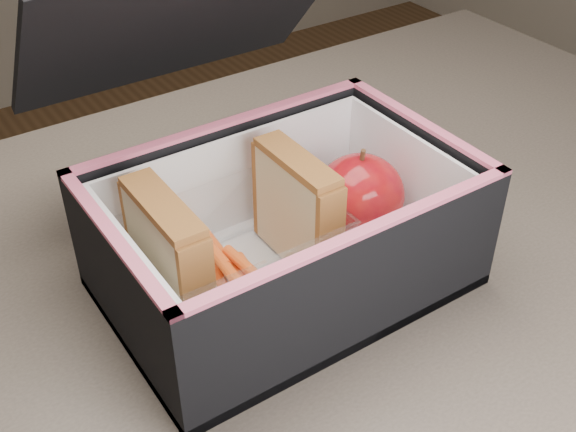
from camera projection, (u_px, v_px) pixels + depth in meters
name	position (u px, v px, depth m)	size (l,w,h in m)	color
kitchen_table	(307.00, 342.00, 0.71)	(1.20, 0.80, 0.75)	brown
lunch_bag	(281.00, 221.00, 0.61)	(0.31, 0.33, 0.26)	black
plastic_tub	(237.00, 252.00, 0.61)	(0.17, 0.12, 0.07)	white
sandwich_left	(168.00, 258.00, 0.57)	(0.03, 0.10, 0.11)	tan
sandwich_right	(297.00, 209.00, 0.62)	(0.03, 0.09, 0.11)	tan
carrot_sticks	(235.00, 272.00, 0.61)	(0.04, 0.14, 0.03)	#F8531E
paper_napkin	(350.00, 230.00, 0.68)	(0.07, 0.07, 0.01)	white
red_apple	(360.00, 195.00, 0.66)	(0.11, 0.11, 0.09)	maroon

